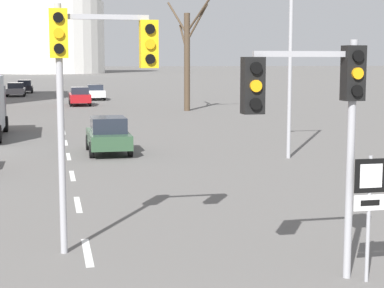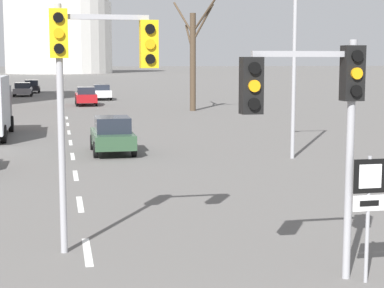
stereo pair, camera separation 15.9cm
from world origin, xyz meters
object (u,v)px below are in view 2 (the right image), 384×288
traffic_signal_near_right (316,101)px  route_sign_post (369,198)px  traffic_signal_centre_tall (91,66)px  sedan_far_left (86,96)px  sedan_near_right (101,92)px  sedan_mid_centre (23,89)px  street_lamp_right (288,18)px  sedan_near_left (32,86)px  sedan_distant_centre (112,135)px

traffic_signal_near_right → route_sign_post: bearing=-17.1°
traffic_signal_centre_tall → sedan_far_left: size_ratio=1.15×
sedan_near_right → sedan_mid_centre: bearing=134.5°
traffic_signal_near_right → sedan_mid_centre: size_ratio=0.96×
street_lamp_right → sedan_far_left: 33.47m
traffic_signal_centre_tall → route_sign_post: bearing=-32.3°
sedan_mid_centre → traffic_signal_centre_tall: bearing=-85.7°
traffic_signal_centre_tall → street_lamp_right: 13.91m
traffic_signal_near_right → sedan_near_right: bearing=90.2°
sedan_near_left → sedan_mid_centre: (-0.68, -7.36, -0.01)m
traffic_signal_near_right → traffic_signal_centre_tall: bearing=144.5°
traffic_signal_near_right → sedan_near_left: 70.05m
traffic_signal_near_right → sedan_far_left: size_ratio=0.98×
sedan_distant_centre → sedan_near_left: bearing=95.8°
traffic_signal_centre_tall → sedan_near_right: (3.52, 51.45, -3.03)m
sedan_near_right → sedan_far_left: (-1.85, -7.86, 0.03)m
traffic_signal_centre_tall → sedan_near_left: (-3.80, 66.96, -3.04)m
street_lamp_right → sedan_distant_centre: 8.69m
sedan_near_left → sedan_mid_centre: sedan_near_left is taller
traffic_signal_centre_tall → street_lamp_right: bearing=53.6°
traffic_signal_centre_tall → route_sign_post: size_ratio=2.21×
sedan_distant_centre → street_lamp_right: bearing=-23.5°
traffic_signal_near_right → sedan_far_left: (-2.03, 46.23, -2.42)m
street_lamp_right → sedan_near_left: street_lamp_right is taller
street_lamp_right → sedan_near_right: 40.89m
route_sign_post → sedan_distant_centre: route_sign_post is taller
traffic_signal_near_right → traffic_signal_centre_tall: size_ratio=0.85×
traffic_signal_near_right → sedan_distant_centre: traffic_signal_near_right is taller
traffic_signal_centre_tall → sedan_distant_centre: size_ratio=1.30×
traffic_signal_centre_tall → sedan_mid_centre: traffic_signal_centre_tall is taller
traffic_signal_centre_tall → sedan_near_left: traffic_signal_centre_tall is taller
sedan_mid_centre → sedan_far_left: bearing=-69.0°
sedan_near_left → sedan_near_right: 17.16m
traffic_signal_near_right → sedan_distant_centre: (-2.17, 16.65, -2.44)m
sedan_near_left → sedan_mid_centre: 7.39m
traffic_signal_centre_tall → sedan_mid_centre: 59.84m
traffic_signal_near_right → route_sign_post: (0.92, -0.28, -1.69)m
traffic_signal_near_right → street_lamp_right: street_lamp_right is taller
traffic_signal_near_right → street_lamp_right: 14.65m
traffic_signal_centre_tall → street_lamp_right: (8.19, 11.11, 1.74)m
traffic_signal_near_right → sedan_mid_centre: 62.82m
sedan_mid_centre → sedan_near_right: bearing=-45.5°
traffic_signal_centre_tall → route_sign_post: traffic_signal_centre_tall is taller
route_sign_post → sedan_far_left: route_sign_post is taller
sedan_near_left → sedan_near_right: bearing=-64.7°
sedan_near_left → sedan_near_right: sedan_near_left is taller
sedan_near_right → route_sign_post: bearing=-88.8°
sedan_far_left → sedan_distant_centre: 29.58m
traffic_signal_near_right → sedan_near_right: size_ratio=0.93×
route_sign_post → sedan_near_right: bearing=91.2°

